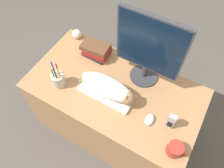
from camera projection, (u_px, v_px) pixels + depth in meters
name	position (u px, v px, depth m)	size (l,w,h in m)	color
ground_plane	(95.00, 156.00, 2.00)	(12.00, 12.00, 0.00)	#4C4742
desk	(114.00, 110.00, 1.87)	(1.27, 0.68, 0.70)	#9E7047
keyboard	(107.00, 93.00, 1.54)	(0.39, 0.16, 0.02)	silver
cat	(109.00, 88.00, 1.46)	(0.41, 0.15, 0.14)	white
monitor	(149.00, 48.00, 1.37)	(0.46, 0.21, 0.56)	#333338
computer_mouse	(149.00, 120.00, 1.42)	(0.06, 0.09, 0.03)	silver
coffee_mug	(175.00, 149.00, 1.29)	(0.12, 0.09, 0.08)	#9E2D23
pen_cup	(58.00, 79.00, 1.54)	(0.09, 0.09, 0.24)	#B2A893
baseball	(77.00, 34.00, 1.82)	(0.08, 0.08, 0.08)	beige
phone	(171.00, 121.00, 1.36)	(0.05, 0.03, 0.13)	#99999E
book_stack	(96.00, 50.00, 1.70)	(0.22, 0.16, 0.11)	black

